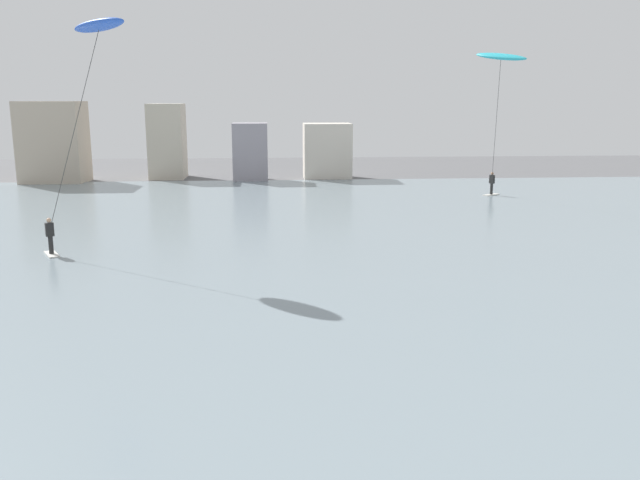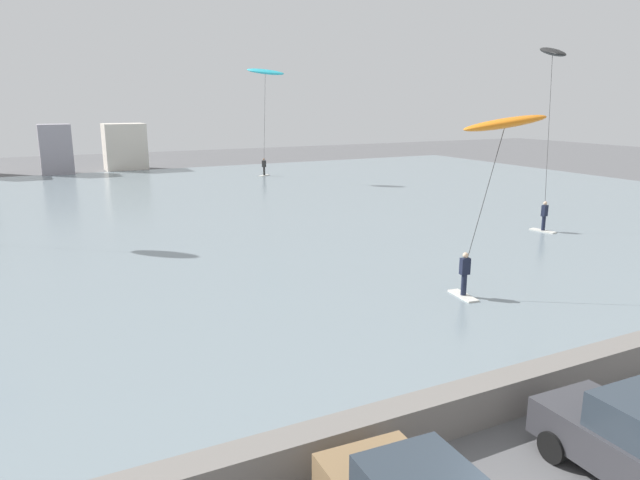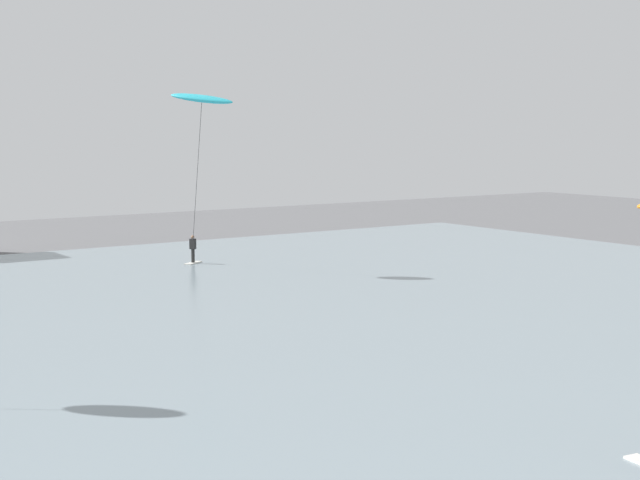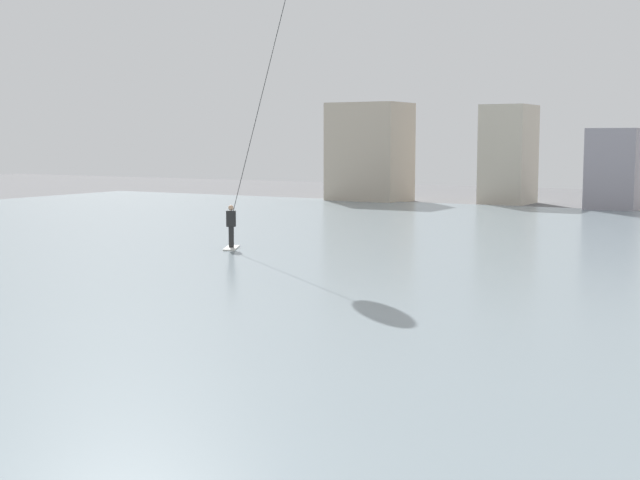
% 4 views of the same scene
% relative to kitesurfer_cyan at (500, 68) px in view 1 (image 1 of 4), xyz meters
% --- Properties ---
extents(water_bay, '(84.00, 52.00, 0.10)m').
position_rel_kitesurfer_cyan_xyz_m(water_bay, '(-12.87, -12.88, -8.69)').
color(water_bay, gray).
rests_on(water_bay, ground).
extents(far_shore_buildings, '(27.27, 6.40, 6.65)m').
position_rel_kitesurfer_cyan_xyz_m(far_shore_buildings, '(-23.71, 14.44, -5.75)').
color(far_shore_buildings, '#B7A893').
rests_on(far_shore_buildings, ground).
extents(kitesurfer_cyan, '(3.28, 5.41, 9.85)m').
position_rel_kitesurfer_cyan_xyz_m(kitesurfer_cyan, '(0.00, 0.00, 0.00)').
color(kitesurfer_cyan, silver).
rests_on(kitesurfer_cyan, water_bay).
extents(kitesurfer_blue, '(4.78, 3.05, 10.02)m').
position_rel_kitesurfer_cyan_xyz_m(kitesurfer_blue, '(-22.02, -13.75, 0.21)').
color(kitesurfer_blue, silver).
rests_on(kitesurfer_blue, water_bay).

